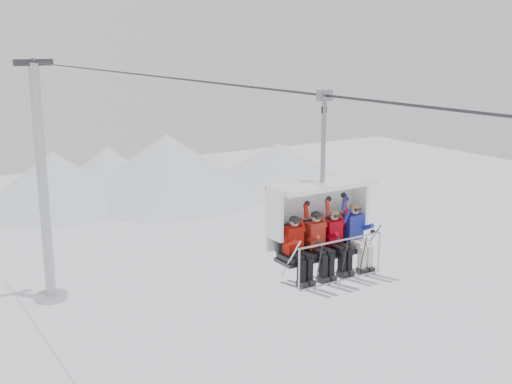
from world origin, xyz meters
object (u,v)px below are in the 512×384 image
lift_tower_right (44,201)px  skier_center_left (318,242)px  skier_center_right (336,239)px  skier_far_right (356,234)px  chairlift_carrier (318,216)px  skier_far_left (297,247)px

lift_tower_right → skier_center_left: bearing=-90.5°
lift_tower_right → skier_center_right: 25.25m
skier_center_right → skier_far_right: bearing=1.0°
chairlift_carrier → skier_far_left: (-0.79, -0.31, -0.48)m
chairlift_carrier → skier_center_right: 0.65m
skier_far_left → skier_center_right: 1.07m
lift_tower_right → chairlift_carrier: bearing=-90.0°
lift_tower_right → skier_far_right: bearing=-88.0°
skier_far_left → skier_far_right: size_ratio=1.00×
skier_center_left → skier_far_right: skier_far_right is taller
skier_far_left → skier_center_left: 0.57m
chairlift_carrier → skier_center_right: bearing=-48.6°
skier_far_left → skier_center_right: (1.07, -0.00, -0.02)m
skier_center_right → skier_far_right: (0.58, 0.01, 0.03)m
skier_center_left → skier_far_right: (1.08, 0.00, 0.01)m
lift_tower_right → chairlift_carrier: size_ratio=3.38×
lift_tower_right → skier_center_left: lift_tower_right is taller
lift_tower_right → skier_center_left: 25.25m
skier_center_left → skier_center_right: (0.50, -0.01, -0.02)m
skier_center_left → skier_far_right: bearing=0.2°
skier_far_left → skier_center_left: (0.57, 0.00, 0.01)m
skier_far_right → skier_far_left: bearing=-179.8°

